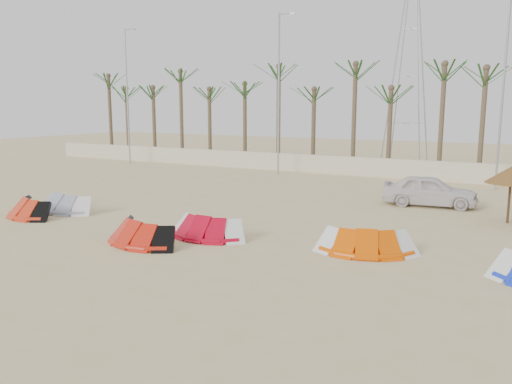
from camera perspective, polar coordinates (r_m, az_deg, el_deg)
The scene contains 14 objects.
ground at distance 15.79m, azimuth -10.76°, elevation -7.88°, with size 120.00×120.00×0.00m, color beige.
boundary_wall at distance 35.12m, azimuth 12.82°, elevation 2.80°, with size 60.00×0.30×1.30m, color beige.
palm_line at distance 36.19m, azimuth 14.89°, elevation 12.11°, with size 52.00×4.00×7.70m.
lamp_a at distance 43.31m, azimuth -14.47°, elevation 10.79°, with size 1.25×0.14×11.00m.
lamp_b at distance 35.21m, azimuth 2.66°, elevation 11.39°, with size 1.25×0.14×11.00m.
lamp_c at distance 31.56m, azimuth 26.48°, elevation 10.60°, with size 1.25×0.14×11.00m.
pylon at distance 40.72m, azimuth 16.53°, elevation 2.64°, with size 3.00×3.00×14.00m, color #A5A8AD, non-canonical shape.
kite_grey at distance 24.63m, azimuth -20.54°, elevation -0.99°, with size 3.54×1.92×0.90m.
kite_red_left at distance 23.94m, azimuth -24.00°, elevation -1.51°, with size 3.23×2.14×0.90m.
kite_red_mid at distance 18.10m, azimuth -12.44°, elevation -4.29°, with size 3.47×2.12×0.90m.
kite_red_right at distance 18.48m, azimuth -5.24°, elevation -3.81°, with size 3.08×1.55×0.90m.
kite_orange at distance 16.94m, azimuth 12.78°, elevation -5.27°, with size 3.51×2.33×0.90m.
parasol_left at distance 22.71m, azimuth 27.15°, elevation 1.75°, with size 2.01×2.01×2.36m.
car at distance 25.39m, azimuth 19.21°, elevation 0.14°, with size 1.76×4.37×1.49m, color white.
Camera 1 is at (9.74, -11.49, 4.73)m, focal length 35.00 mm.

